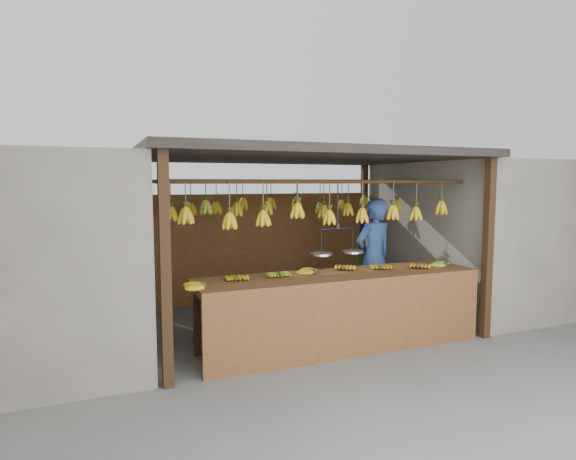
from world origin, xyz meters
name	(u,v)px	position (x,y,z in m)	size (l,w,h in m)	color
ground	(296,323)	(0.00, 0.00, 0.00)	(80.00, 80.00, 0.00)	#5B5B57
stall	(287,184)	(0.00, 0.33, 1.97)	(4.30, 3.30, 2.40)	black
neighbor_left	(0,258)	(-3.60, 0.00, 1.15)	(3.00, 3.00, 2.30)	slate
neighbor_right	(493,232)	(3.60, 0.00, 1.15)	(3.00, 3.00, 2.30)	slate
counter	(344,292)	(0.09, -1.23, 0.71)	(3.57, 0.80, 0.96)	brown
hanging_bananas	(296,209)	(0.00, 0.00, 1.62)	(3.57, 2.24, 0.38)	#BE9A14
balance_scale	(337,249)	(0.11, -1.00, 1.18)	(0.71, 0.30, 0.88)	black
vendor	(374,258)	(1.21, -0.09, 0.88)	(0.64, 0.42, 1.75)	#3359A5
bag_bundles	(365,236)	(1.94, 1.35, 1.02)	(0.08, 0.26, 1.24)	red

